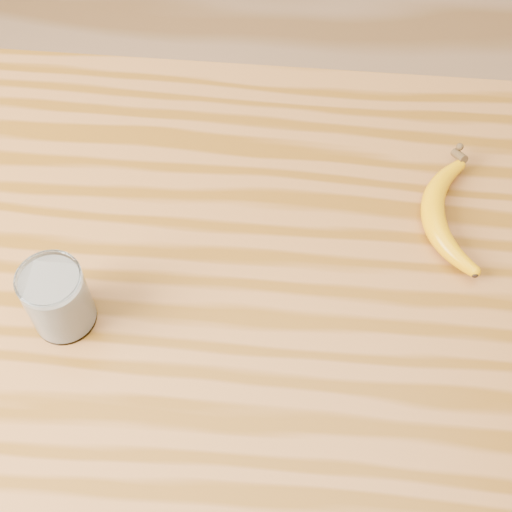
{
  "coord_description": "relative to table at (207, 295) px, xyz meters",
  "views": [
    {
      "loc": [
        0.13,
        -0.57,
        1.76
      ],
      "look_at": [
        0.08,
        -0.02,
        0.93
      ],
      "focal_mm": 50.0,
      "sensor_mm": 36.0,
      "label": 1
    }
  ],
  "objects": [
    {
      "name": "smoothie_glass",
      "position": [
        -0.17,
        -0.13,
        0.18
      ],
      "size": [
        0.08,
        0.08,
        0.11
      ],
      "color": "white",
      "rests_on": "table"
    },
    {
      "name": "table",
      "position": [
        0.0,
        0.0,
        0.0
      ],
      "size": [
        1.2,
        0.8,
        0.9
      ],
      "color": "#955D29",
      "rests_on": "ground"
    },
    {
      "name": "banana",
      "position": [
        0.33,
        0.08,
        0.15
      ],
      "size": [
        0.12,
        0.29,
        0.04
      ],
      "primitive_type": null,
      "rotation": [
        0.0,
        0.0,
        0.04
      ],
      "color": "#E49800",
      "rests_on": "table"
    }
  ]
}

